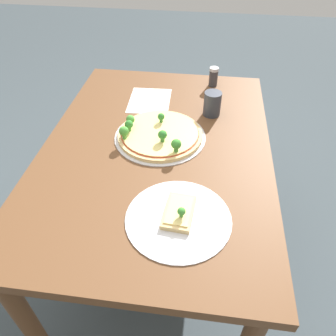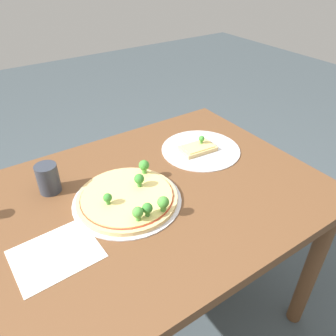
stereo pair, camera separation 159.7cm
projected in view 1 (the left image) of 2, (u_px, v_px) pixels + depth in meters
name	position (u px, v px, depth m)	size (l,w,h in m)	color
ground_plane	(160.00, 255.00, 1.67)	(8.00, 8.00, 0.00)	#3D474C
dining_table	(157.00, 165.00, 1.26)	(1.19, 0.83, 0.70)	brown
pizza_tray_whole	(159.00, 134.00, 1.23)	(0.34, 0.34, 0.07)	silver
pizza_tray_slice	(179.00, 216.00, 0.94)	(0.31, 0.31, 0.06)	silver
drinking_cup	(212.00, 104.00, 1.32)	(0.07, 0.07, 0.10)	#2D333D
condiment_shaker	(213.00, 77.00, 1.51)	(0.04, 0.04, 0.09)	#333338
paper_menu	(150.00, 101.00, 1.44)	(0.22, 0.18, 0.00)	white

